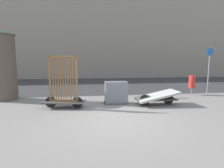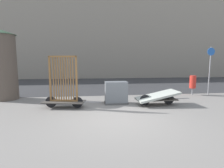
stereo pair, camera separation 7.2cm
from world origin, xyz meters
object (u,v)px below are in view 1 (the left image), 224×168
utility_cabinet (116,94)px  advertising_column (3,65)px  sign_post (209,65)px  trash_bin (192,82)px  bike_cart_with_bedframe (64,91)px  bike_cart_with_mattress (157,97)px

utility_cabinet → advertising_column: size_ratio=0.31×
sign_post → utility_cabinet: bearing=-164.5°
utility_cabinet → sign_post: bearing=15.5°
sign_post → advertising_column: bearing=180.0°
utility_cabinet → advertising_column: advertising_column is taller
trash_bin → bike_cart_with_bedframe: bearing=-163.7°
utility_cabinet → bike_cart_with_mattress: bearing=-14.2°
bike_cart_with_bedframe → bike_cart_with_mattress: 4.11m
utility_cabinet → sign_post: 6.11m
bike_cart_with_bedframe → sign_post: size_ratio=0.88×
advertising_column → bike_cart_with_bedframe: bearing=-32.5°
bike_cart_with_mattress → trash_bin: bearing=33.4°
bike_cart_with_mattress → advertising_column: 7.74m
bike_cart_with_mattress → utility_cabinet: utility_cabinet is taller
trash_bin → advertising_column: 10.33m
bike_cart_with_bedframe → trash_bin: 7.34m
trash_bin → sign_post: (1.01, -0.01, 0.96)m
trash_bin → advertising_column: bearing=-180.0°
bike_cart_with_bedframe → utility_cabinet: (2.29, 0.46, -0.25)m
utility_cabinet → trash_bin: bearing=18.6°
bike_cart_with_bedframe → bike_cart_with_mattress: size_ratio=0.99×
trash_bin → sign_post: bearing=-0.3°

